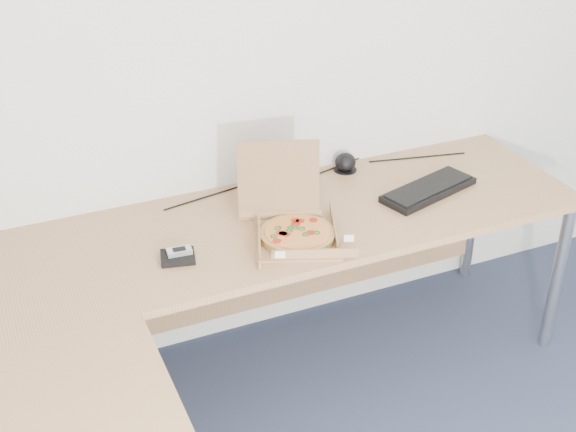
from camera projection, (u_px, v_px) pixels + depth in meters
name	position (u px, v px, depth m)	size (l,w,h in m)	color
desk	(218.00, 317.00, 2.48)	(2.50, 2.20, 0.73)	#B08153
pizza_box	(295.00, 228.00, 2.83)	(0.30, 0.35, 0.31)	#A2754B
drinking_glass	(282.00, 183.00, 3.09)	(0.06, 0.06, 0.11)	silver
keyboard	(428.00, 190.00, 3.13)	(0.42, 0.15, 0.03)	black
wallet	(178.00, 257.00, 2.71)	(0.12, 0.10, 0.02)	black
phone	(179.00, 251.00, 2.71)	(0.09, 0.04, 0.02)	#B2B5BA
dome_speaker	(345.00, 161.00, 3.29)	(0.10, 0.10, 0.08)	black
cable_bundle	(313.00, 176.00, 3.26)	(0.65, 0.04, 0.01)	black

